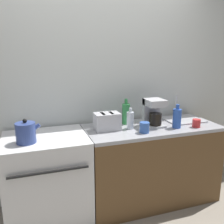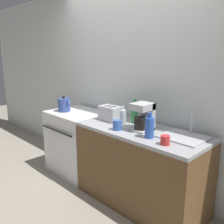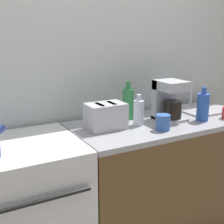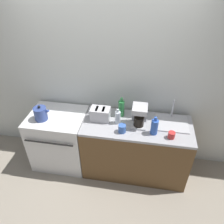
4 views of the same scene
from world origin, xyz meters
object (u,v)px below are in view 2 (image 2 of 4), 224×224
object	(u,v)px
stove	(78,141)
cup_red	(165,140)
bottle_blue	(150,127)
cup_blue	(117,125)
kettle	(64,105)
toaster	(110,113)
bottle_clear	(123,117)
bottle_green	(135,113)
coffee_maker	(143,116)

from	to	relation	value
stove	cup_red	distance (m)	1.65
bottle_blue	cup_blue	distance (m)	0.40
kettle	bottle_blue	xyz separation A→B (m)	(1.52, -0.04, 0.01)
toaster	bottle_blue	distance (m)	0.74
stove	kettle	distance (m)	0.56
stove	cup_red	bearing A→B (deg)	-7.06
bottle_clear	cup_blue	xyz separation A→B (m)	(0.08, -0.17, -0.04)
toaster	bottle_green	bearing A→B (deg)	28.11
stove	bottle_blue	size ratio (longest dim) A/B	3.48
kettle	bottle_green	xyz separation A→B (m)	(1.06, 0.27, 0.03)
stove	cup_blue	xyz separation A→B (m)	(0.96, -0.18, 0.48)
cup_red	cup_blue	world-z (taller)	cup_blue
bottle_blue	cup_red	bearing A→B (deg)	-12.85
stove	toaster	xyz separation A→B (m)	(0.63, 0.03, 0.52)
toaster	kettle	bearing A→B (deg)	-170.79
stove	bottle_blue	bearing A→B (deg)	-6.13
bottle_clear	toaster	bearing A→B (deg)	171.24
bottle_blue	stove	bearing A→B (deg)	173.87
toaster	bottle_clear	bearing A→B (deg)	-8.76
bottle_blue	cup_red	world-z (taller)	bottle_blue
stove	kettle	xyz separation A→B (m)	(-0.16, -0.10, 0.52)
kettle	bottle_green	bearing A→B (deg)	14.33
stove	bottle_blue	xyz separation A→B (m)	(1.36, -0.15, 0.54)
toaster	bottle_green	xyz separation A→B (m)	(0.27, 0.14, 0.03)
cup_red	cup_blue	bearing A→B (deg)	179.09
toaster	cup_red	distance (m)	0.96
bottle_blue	cup_red	xyz separation A→B (m)	(0.21, -0.05, -0.06)
kettle	bottle_blue	size ratio (longest dim) A/B	0.88
coffee_maker	bottle_green	distance (m)	0.30
kettle	cup_red	bearing A→B (deg)	-3.00
kettle	bottle_green	size ratio (longest dim) A/B	0.78
kettle	cup_red	size ratio (longest dim) A/B	2.59
bottle_green	cup_red	distance (m)	0.77
bottle_blue	bottle_green	xyz separation A→B (m)	(-0.46, 0.31, 0.01)
coffee_maker	bottle_blue	xyz separation A→B (m)	(0.20, -0.15, -0.05)
kettle	stove	bearing A→B (deg)	32.50
kettle	toaster	size ratio (longest dim) A/B	0.86
bottle_clear	cup_red	bearing A→B (deg)	-14.73
bottle_blue	kettle	bearing A→B (deg)	178.42
bottle_clear	bottle_green	world-z (taller)	bottle_green
stove	toaster	size ratio (longest dim) A/B	3.39
toaster	coffee_maker	world-z (taller)	coffee_maker
toaster	cup_blue	bearing A→B (deg)	-32.91
toaster	bottle_clear	distance (m)	0.25
stove	cup_blue	size ratio (longest dim) A/B	8.21
coffee_maker	cup_blue	xyz separation A→B (m)	(-0.20, -0.19, -0.10)
bottle_blue	bottle_green	size ratio (longest dim) A/B	0.89
cup_blue	kettle	bearing A→B (deg)	175.87
cup_blue	coffee_maker	bearing A→B (deg)	44.09
bottle_blue	toaster	bearing A→B (deg)	166.69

